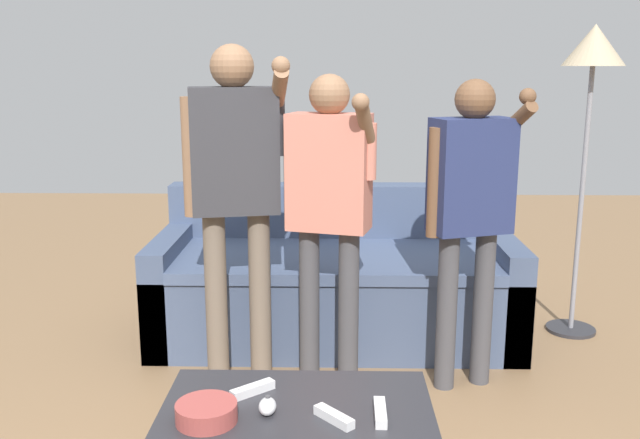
# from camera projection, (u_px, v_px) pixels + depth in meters

# --- Properties ---
(couch) EXTENTS (2.01, 0.93, 0.82)m
(couch) POSITION_uv_depth(u_px,v_px,m) (335.00, 284.00, 3.96)
(couch) COLOR #475675
(couch) RESTS_ON ground
(coffee_table) EXTENTS (0.88, 0.55, 0.44)m
(coffee_table) POSITION_uv_depth(u_px,v_px,m) (297.00, 424.00, 2.23)
(coffee_table) COLOR #2D2D33
(coffee_table) RESTS_ON ground
(snack_bowl) EXTENTS (0.19, 0.19, 0.06)m
(snack_bowl) POSITION_uv_depth(u_px,v_px,m) (206.00, 412.00, 2.12)
(snack_bowl) COLOR #B24C47
(snack_bowl) RESTS_ON coffee_table
(game_remote_nunchuk) EXTENTS (0.06, 0.09, 0.05)m
(game_remote_nunchuk) POSITION_uv_depth(u_px,v_px,m) (267.00, 406.00, 2.18)
(game_remote_nunchuk) COLOR white
(game_remote_nunchuk) RESTS_ON coffee_table
(floor_lamp) EXTENTS (0.33, 0.33, 1.74)m
(floor_lamp) POSITION_uv_depth(u_px,v_px,m) (592.00, 70.00, 3.72)
(floor_lamp) COLOR #2D2D33
(floor_lamp) RESTS_ON ground
(player_left) EXTENTS (0.51, 0.32, 1.62)m
(player_left) POSITION_uv_depth(u_px,v_px,m) (235.00, 176.00, 3.21)
(player_left) COLOR #756656
(player_left) RESTS_ON ground
(player_center) EXTENTS (0.42, 0.40, 1.49)m
(player_center) POSITION_uv_depth(u_px,v_px,m) (329.00, 196.00, 3.17)
(player_center) COLOR #47474C
(player_center) RESTS_ON ground
(player_right) EXTENTS (0.47, 0.29, 1.47)m
(player_right) POSITION_uv_depth(u_px,v_px,m) (471.00, 199.00, 3.16)
(player_right) COLOR #47474C
(player_right) RESTS_ON ground
(game_remote_wand_near) EXTENTS (0.13, 0.14, 0.03)m
(game_remote_wand_near) POSITION_uv_depth(u_px,v_px,m) (334.00, 417.00, 2.13)
(game_remote_wand_near) COLOR white
(game_remote_wand_near) RESTS_ON coffee_table
(game_remote_wand_far) EXTENTS (0.15, 0.13, 0.03)m
(game_remote_wand_far) POSITION_uv_depth(u_px,v_px,m) (253.00, 389.00, 2.31)
(game_remote_wand_far) COLOR white
(game_remote_wand_far) RESTS_ON coffee_table
(game_remote_wand_spare) EXTENTS (0.04, 0.16, 0.03)m
(game_remote_wand_spare) POSITION_uv_depth(u_px,v_px,m) (380.00, 412.00, 2.15)
(game_remote_wand_spare) COLOR white
(game_remote_wand_spare) RESTS_ON coffee_table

